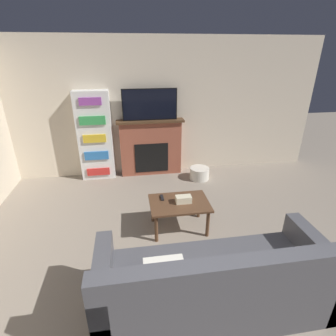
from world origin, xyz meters
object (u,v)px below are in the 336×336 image
Objects in this scene: fireplace at (151,147)px; couch at (214,285)px; bookshelf at (95,136)px; coffee_table at (179,206)px; storage_basket at (199,173)px; tv at (150,105)px.

fireplace is 3.36m from couch.
fireplace is at bearing 1.16° from bookshelf.
fireplace reaches higher than coffee_table.
couch is 5.84× the size of storage_basket.
tv is 0.61× the size of bookshelf.
fireplace is 1.13m from bookshelf.
fireplace is 0.77× the size of bookshelf.
bookshelf is at bearing 123.41° from coffee_table.
bookshelf reaches higher than couch.
bookshelf reaches higher than fireplace.
fireplace is 1.60× the size of coffee_table.
coffee_table is (-0.09, 1.34, 0.08)m from couch.
fireplace is at bearing 155.10° from storage_basket.
tv is (-0.00, -0.02, 0.88)m from fireplace.
tv is at bearing -90.00° from fireplace.
coffee_table is 1.74m from storage_basket.
tv is 1.24m from bookshelf.
couch is at bearing -86.16° from coffee_table.
coffee_table is (0.21, -2.00, -0.20)m from fireplace.
storage_basket is at bearing 77.48° from couch.
couch is 1.31× the size of bookshelf.
storage_basket is (0.64, 2.90, -0.19)m from couch.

